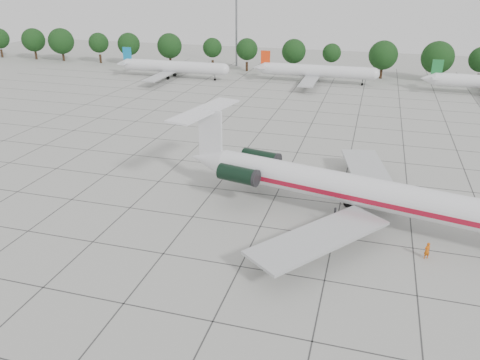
% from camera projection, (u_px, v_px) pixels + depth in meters
% --- Properties ---
extents(ground, '(260.00, 260.00, 0.00)m').
position_uv_depth(ground, '(260.00, 226.00, 51.62)').
color(ground, '#A4A49D').
rests_on(ground, ground).
extents(apron_joints, '(170.00, 170.00, 0.02)m').
position_uv_depth(apron_joints, '(286.00, 175.00, 64.78)').
color(apron_joints, '#383838').
rests_on(apron_joints, ground).
extents(main_airliner, '(43.44, 33.72, 10.29)m').
position_uv_depth(main_airliner, '(350.00, 189.00, 52.07)').
color(main_airliner, silver).
rests_on(main_airliner, ground).
extents(ground_crew, '(0.78, 0.70, 1.78)m').
position_uv_depth(ground_crew, '(427.00, 251.00, 45.52)').
color(ground_crew, '#D1580C').
rests_on(ground_crew, ground).
extents(bg_airliner_b, '(28.24, 27.20, 7.40)m').
position_uv_depth(bg_airliner_b, '(174.00, 67.00, 122.45)').
color(bg_airliner_b, silver).
rests_on(bg_airliner_b, ground).
extents(bg_airliner_c, '(28.24, 27.20, 7.40)m').
position_uv_depth(bg_airliner_c, '(317.00, 71.00, 117.21)').
color(bg_airliner_c, silver).
rests_on(bg_airliner_c, ground).
extents(tree_line, '(249.86, 8.44, 10.22)m').
position_uv_depth(tree_line, '(294.00, 51.00, 126.71)').
color(tree_line, '#332114').
rests_on(tree_line, ground).
extents(floodlight_mast, '(1.60, 1.60, 25.45)m').
position_uv_depth(floodlight_mast, '(236.00, 15.00, 134.11)').
color(floodlight_mast, slate).
rests_on(floodlight_mast, ground).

